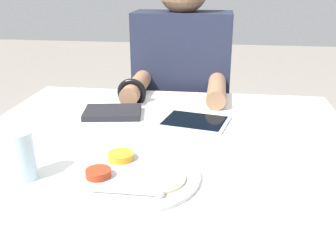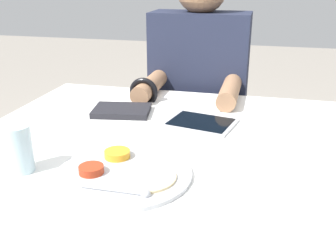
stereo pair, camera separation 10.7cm
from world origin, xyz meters
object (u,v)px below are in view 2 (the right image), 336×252
red_notebook (122,111)px  person_diner (198,113)px  thali_tray (124,173)px  drinking_glass (19,149)px  tablet_device (201,123)px

red_notebook → person_diner: (0.19, 0.46, -0.15)m
thali_tray → drinking_glass: (-0.25, -0.03, 0.05)m
red_notebook → person_diner: 0.52m
tablet_device → drinking_glass: drinking_glass is taller
red_notebook → drinking_glass: (-0.09, -0.46, 0.05)m
red_notebook → tablet_device: 0.28m
tablet_device → drinking_glass: bearing=-131.5°
red_notebook → drinking_glass: 0.47m
drinking_glass → tablet_device: bearing=48.5°
red_notebook → tablet_device: bearing=-7.4°
drinking_glass → red_notebook: bearing=78.8°
person_diner → tablet_device: bearing=-79.6°
person_diner → drinking_glass: person_diner is taller
person_diner → drinking_glass: bearing=-106.8°
person_diner → red_notebook: bearing=-112.0°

